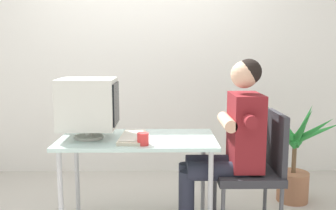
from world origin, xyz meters
name	(u,v)px	position (x,y,z in m)	size (l,w,h in m)	color
wall_back	(173,38)	(0.30, 1.40, 1.50)	(8.00, 0.10, 3.00)	silver
desk	(138,147)	(0.00, 0.00, 0.65)	(1.18, 0.61, 0.72)	#B7B7BC
crt_monitor	(88,104)	(-0.36, -0.01, 0.98)	(0.42, 0.34, 0.45)	silver
keyboard	(132,137)	(-0.04, -0.04, 0.74)	(0.19, 0.44, 0.03)	beige
office_chair	(256,165)	(0.90, -0.04, 0.52)	(0.48, 0.48, 0.92)	#4C4C51
person_seated	(230,139)	(0.70, -0.04, 0.72)	(0.73, 0.57, 1.32)	maroon
potted_plant	(294,156)	(1.38, 0.50, 0.43)	(0.73, 0.71, 0.93)	#9E6647
desk_mug	(143,139)	(0.05, -0.21, 0.76)	(0.08, 0.09, 0.09)	red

